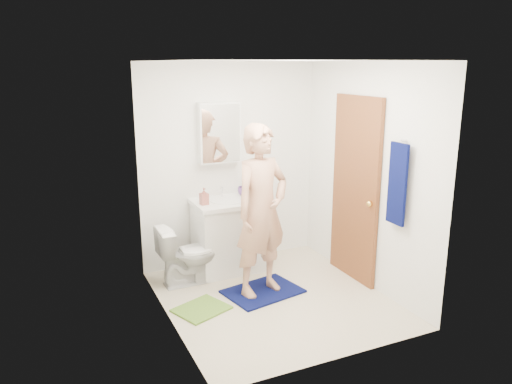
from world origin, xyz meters
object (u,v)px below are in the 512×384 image
towel (397,184)px  soap_dispenser (204,196)px  medicine_cabinet (219,133)px  toilet (188,254)px  man (261,211)px  vanity_cabinet (228,237)px  toothbrush_cup (243,191)px

towel → soap_dispenser: (-1.48, 1.43, -0.31)m
medicine_cabinet → soap_dispenser: size_ratio=3.68×
medicine_cabinet → toilet: medicine_cabinet is taller
medicine_cabinet → man: 1.18m
vanity_cabinet → soap_dispenser: size_ratio=4.21×
towel → soap_dispenser: 2.08m
soap_dispenser → man: man is taller
soap_dispenser → man: bearing=-60.3°
medicine_cabinet → man: size_ratio=0.39×
medicine_cabinet → towel: size_ratio=0.87×
toilet → man: 1.02m
toilet → medicine_cabinet: bearing=-55.1°
toothbrush_cup → soap_dispenser: bearing=-161.5°
medicine_cabinet → soap_dispenser: 0.77m
medicine_cabinet → towel: (1.18, -1.71, -0.35)m
towel → toothbrush_cup: (-0.93, 1.61, -0.35)m
towel → man: bearing=145.5°
soap_dispenser → man: 0.78m
man → towel: bearing=-50.0°
toothbrush_cup → man: 0.88m
medicine_cabinet → toothbrush_cup: (0.25, -0.10, -0.70)m
soap_dispenser → toothbrush_cup: soap_dispenser is taller
towel → man: size_ratio=0.45×
towel → toilet: bearing=142.6°
toilet → man: man is taller
toilet → soap_dispenser: 0.66m
vanity_cabinet → towel: bearing=-51.5°
soap_dispenser → towel: bearing=-44.0°
vanity_cabinet → man: (0.09, -0.73, 0.51)m
vanity_cabinet → man: 0.90m
towel → toothbrush_cup: towel is taller
soap_dispenser → vanity_cabinet: bearing=10.6°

